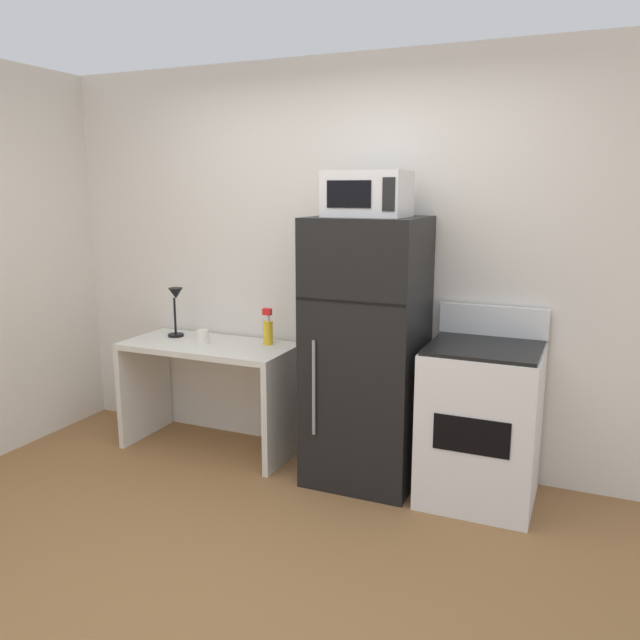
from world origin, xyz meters
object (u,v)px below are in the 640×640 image
at_px(desk_lamp, 176,304).
at_px(desk, 210,375).
at_px(coffee_mug, 203,337).
at_px(microwave, 368,194).
at_px(oven_range, 481,422).
at_px(refrigerator, 366,352).
at_px(spray_bottle, 268,330).

bearing_deg(desk_lamp, desk, -12.54).
bearing_deg(coffee_mug, desk_lamp, 162.21).
distance_m(desk_lamp, coffee_mug, 0.35).
bearing_deg(microwave, oven_range, 1.94).
relative_size(refrigerator, microwave, 3.53).
xyz_separation_m(coffee_mug, refrigerator, (1.17, -0.00, 0.01)).
bearing_deg(desk, desk_lamp, 167.46).
height_order(desk, spray_bottle, spray_bottle).
height_order(refrigerator, oven_range, refrigerator).
height_order(desk_lamp, spray_bottle, desk_lamp).
distance_m(coffee_mug, microwave, 1.51).
relative_size(desk, microwave, 2.56).
bearing_deg(desk, oven_range, -0.54).
bearing_deg(refrigerator, microwave, -89.67).
bearing_deg(spray_bottle, desk_lamp, -174.75).
height_order(desk_lamp, coffee_mug, desk_lamp).
xyz_separation_m(desk, refrigerator, (1.14, -0.02, 0.29)).
distance_m(coffee_mug, refrigerator, 1.17).
height_order(spray_bottle, coffee_mug, spray_bottle).
relative_size(microwave, oven_range, 0.42).
distance_m(desk_lamp, oven_range, 2.21).
bearing_deg(refrigerator, oven_range, 0.21).
xyz_separation_m(desk_lamp, oven_range, (2.15, -0.09, -0.52)).
bearing_deg(spray_bottle, refrigerator, -11.45).
relative_size(desk, desk_lamp, 3.33).
distance_m(spray_bottle, coffee_mug, 0.45).
relative_size(desk_lamp, microwave, 0.77).
bearing_deg(oven_range, spray_bottle, 174.10).
bearing_deg(refrigerator, coffee_mug, 179.99).
bearing_deg(desk_lamp, refrigerator, -3.50).
xyz_separation_m(spray_bottle, refrigerator, (0.75, -0.15, -0.04)).
relative_size(desk, refrigerator, 0.72).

